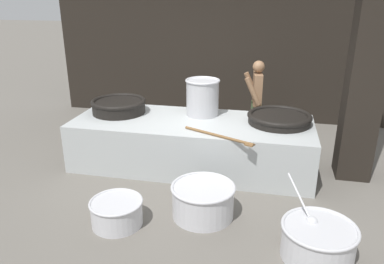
# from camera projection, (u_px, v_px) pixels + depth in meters

# --- Properties ---
(ground_plane) EXTENTS (60.00, 60.00, 0.00)m
(ground_plane) POSITION_uv_depth(u_px,v_px,m) (192.00, 165.00, 6.33)
(ground_plane) COLOR #666059
(back_wall) EXTENTS (7.42, 0.24, 4.45)m
(back_wall) POSITION_uv_depth(u_px,v_px,m) (219.00, 17.00, 8.08)
(back_wall) COLOR black
(back_wall) RESTS_ON ground_plane
(support_pillar) EXTENTS (0.49, 0.49, 4.45)m
(support_pillar) POSITION_uv_depth(u_px,v_px,m) (373.00, 32.00, 5.21)
(support_pillar) COLOR black
(support_pillar) RESTS_ON ground_plane
(hearth_platform) EXTENTS (3.87, 1.46, 0.79)m
(hearth_platform) POSITION_uv_depth(u_px,v_px,m) (192.00, 143.00, 6.19)
(hearth_platform) COLOR #B2B7B7
(hearth_platform) RESTS_ON ground_plane
(giant_wok_near) EXTENTS (0.94, 0.94, 0.23)m
(giant_wok_near) POSITION_uv_depth(u_px,v_px,m) (119.00, 106.00, 6.42)
(giant_wok_near) COLOR black
(giant_wok_near) RESTS_ON hearth_platform
(giant_wok_far) EXTENTS (1.01, 1.01, 0.16)m
(giant_wok_far) POSITION_uv_depth(u_px,v_px,m) (279.00, 118.00, 5.91)
(giant_wok_far) COLOR black
(giant_wok_far) RESTS_ON hearth_platform
(stock_pot) EXTENTS (0.58, 0.58, 0.61)m
(stock_pot) POSITION_uv_depth(u_px,v_px,m) (203.00, 97.00, 6.24)
(stock_pot) COLOR #B7B7BC
(stock_pot) RESTS_ON hearth_platform
(stirring_paddle) EXTENTS (1.08, 0.55, 0.04)m
(stirring_paddle) POSITION_uv_depth(u_px,v_px,m) (221.00, 137.00, 5.34)
(stirring_paddle) COLOR brown
(stirring_paddle) RESTS_ON hearth_platform
(cook) EXTENTS (0.39, 0.60, 1.58)m
(cook) POSITION_uv_depth(u_px,v_px,m) (256.00, 99.00, 7.00)
(cook) COLOR #8C6647
(cook) RESTS_ON ground_plane
(prep_bowl_vegetables) EXTENTS (0.82, 0.97, 0.72)m
(prep_bowl_vegetables) POSITION_uv_depth(u_px,v_px,m) (318.00, 240.00, 4.06)
(prep_bowl_vegetables) COLOR silver
(prep_bowl_vegetables) RESTS_ON ground_plane
(prep_bowl_meat) EXTENTS (0.67, 0.67, 0.33)m
(prep_bowl_meat) POSITION_uv_depth(u_px,v_px,m) (117.00, 211.00, 4.66)
(prep_bowl_meat) COLOR silver
(prep_bowl_meat) RESTS_ON ground_plane
(prep_bowl_extra) EXTENTS (0.83, 0.83, 0.43)m
(prep_bowl_extra) POSITION_uv_depth(u_px,v_px,m) (203.00, 199.00, 4.81)
(prep_bowl_extra) COLOR silver
(prep_bowl_extra) RESTS_ON ground_plane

